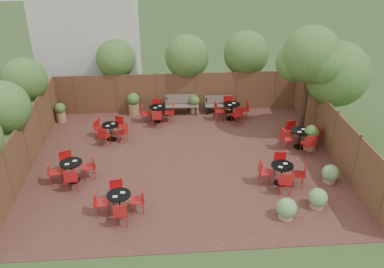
{
  "coord_description": "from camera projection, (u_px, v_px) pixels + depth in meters",
  "views": [
    {
      "loc": [
        -0.71,
        -13.62,
        8.42
      ],
      "look_at": [
        0.36,
        0.5,
        1.0
      ],
      "focal_mm": 37.42,
      "sensor_mm": 36.0,
      "label": 1
    }
  ],
  "objects": [
    {
      "name": "bistro_tables",
      "position": [
        189.0,
        144.0,
        16.34
      ],
      "size": [
        10.79,
        8.49,
        0.93
      ],
      "color": "black",
      "rests_on": "courtyard_paving"
    },
    {
      "name": "neighbour_building",
      "position": [
        88.0,
        20.0,
        20.89
      ],
      "size": [
        5.0,
        4.0,
        8.0
      ],
      "primitive_type": "cube",
      "color": "beige",
      "rests_on": "ground"
    },
    {
      "name": "low_shrubs",
      "position": [
        311.0,
        194.0,
        13.52
      ],
      "size": [
        2.82,
        2.53,
        0.71
      ],
      "color": "#9C764E",
      "rests_on": "courtyard_paving"
    },
    {
      "name": "park_bench_right",
      "position": [
        219.0,
        104.0,
        19.99
      ],
      "size": [
        1.42,
        0.5,
        0.87
      ],
      "rotation": [
        0.0,
        0.0,
        -0.03
      ],
      "color": "brown",
      "rests_on": "courtyard_paving"
    },
    {
      "name": "park_bench_left",
      "position": [
        181.0,
        104.0,
        19.84
      ],
      "size": [
        1.58,
        0.51,
        0.98
      ],
      "rotation": [
        0.0,
        0.0,
        -0.0
      ],
      "color": "brown",
      "rests_on": "courtyard_paving"
    },
    {
      "name": "courtyard_paving",
      "position": [
        184.0,
        162.0,
        15.98
      ],
      "size": [
        12.0,
        10.0,
        0.02
      ],
      "primitive_type": "cube",
      "color": "#351915",
      "rests_on": "ground"
    },
    {
      "name": "planters",
      "position": [
        178.0,
        114.0,
        18.69
      ],
      "size": [
        11.55,
        4.67,
        1.13
      ],
      "color": "#9C764E",
      "rests_on": "courtyard_paving"
    },
    {
      "name": "overhang_foliage",
      "position": [
        184.0,
        75.0,
        17.26
      ],
      "size": [
        15.71,
        10.46,
        2.78
      ],
      "color": "#386320",
      "rests_on": "ground"
    },
    {
      "name": "courtyard_tree",
      "position": [
        311.0,
        58.0,
        16.38
      ],
      "size": [
        2.59,
        2.49,
        4.88
      ],
      "rotation": [
        0.0,
        0.0,
        -0.01
      ],
      "color": "black",
      "rests_on": "courtyard_paving"
    },
    {
      "name": "fence_right",
      "position": [
        334.0,
        135.0,
        15.92
      ],
      "size": [
        0.08,
        10.0,
        2.0
      ],
      "primitive_type": "cube",
      "color": "brown",
      "rests_on": "ground"
    },
    {
      "name": "fence_left",
      "position": [
        25.0,
        146.0,
        15.12
      ],
      "size": [
        0.08,
        10.0,
        2.0
      ],
      "primitive_type": "cube",
      "color": "brown",
      "rests_on": "ground"
    },
    {
      "name": "ground",
      "position": [
        184.0,
        162.0,
        15.99
      ],
      "size": [
        80.0,
        80.0,
        0.0
      ],
      "primitive_type": "plane",
      "color": "#354F23",
      "rests_on": "ground"
    },
    {
      "name": "fence_back",
      "position": [
        178.0,
        93.0,
        19.94
      ],
      "size": [
        12.0,
        0.08,
        2.0
      ],
      "primitive_type": "cube",
      "color": "brown",
      "rests_on": "ground"
    }
  ]
}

